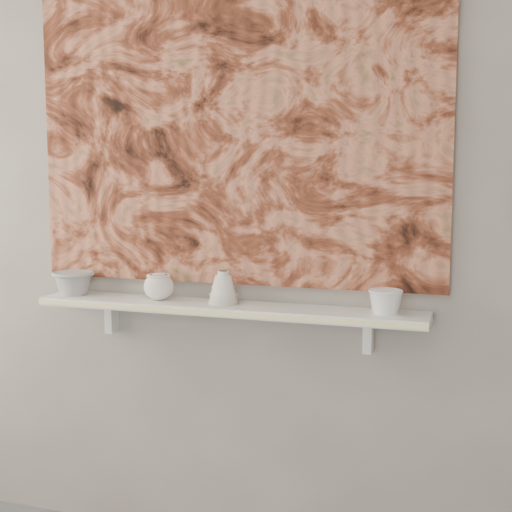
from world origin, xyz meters
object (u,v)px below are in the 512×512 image
at_px(shelf, 226,308).
at_px(painting, 233,129).
at_px(bowl_white, 385,302).
at_px(cup_cream, 159,286).
at_px(bell_vessel, 223,287).
at_px(bowl_grey, 73,283).

relative_size(shelf, painting, 0.93).
bearing_deg(bowl_white, shelf, 180.00).
relative_size(shelf, cup_cream, 12.99).
xyz_separation_m(shelf, bell_vessel, (-0.01, 0.00, 0.07)).
bearing_deg(painting, bowl_white, -8.27).
height_order(shelf, bowl_grey, bowl_grey).
xyz_separation_m(shelf, painting, (0.00, 0.08, 0.62)).
bearing_deg(painting, bell_vessel, -97.54).
bearing_deg(bowl_grey, cup_cream, 0.00).
height_order(shelf, painting, painting).
relative_size(painting, cup_cream, 13.92).
relative_size(painting, bowl_grey, 9.58).
bearing_deg(shelf, bell_vessel, 180.00).
distance_m(bowl_grey, bell_vessel, 0.60).
distance_m(painting, cup_cream, 0.62).
distance_m(bell_vessel, bowl_white, 0.56).
bearing_deg(bowl_white, cup_cream, 180.00).
bearing_deg(bowl_white, bowl_grey, 180.00).
relative_size(shelf, bowl_white, 12.45).
distance_m(painting, bowl_grey, 0.84).
height_order(painting, bell_vessel, painting).
bearing_deg(bowl_grey, painting, 7.50).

